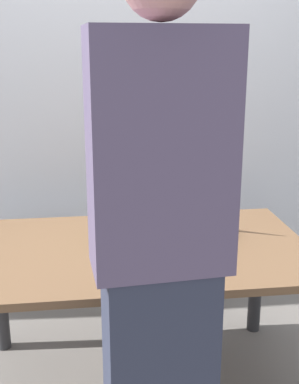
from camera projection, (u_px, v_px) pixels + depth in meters
ground_plane at (140, 383)px, 2.41m from camera, size 8.00×8.00×0.00m
desk at (140, 268)px, 2.24m from camera, size 1.50×0.89×0.70m
laptop at (198, 229)px, 2.29m from camera, size 0.44×0.44×0.21m
beer_bottle_dark at (110, 214)px, 2.33m from camera, size 0.06×0.06×0.27m
beer_bottle_green at (121, 215)px, 2.22m from camera, size 0.07×0.07×0.34m
beer_bottle_amber at (134, 211)px, 2.32m from camera, size 0.08×0.08×0.30m
person_figure at (160, 262)px, 1.46m from camera, size 0.40×0.30×1.85m
back_wall at (122, 91)px, 2.86m from camera, size 6.00×0.10×2.60m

